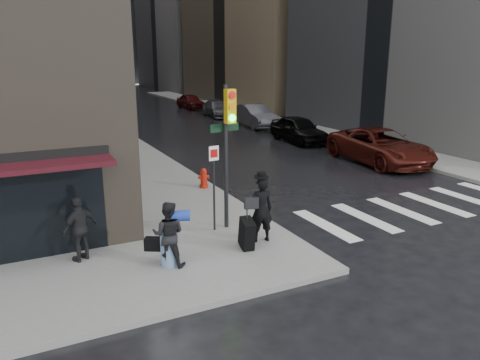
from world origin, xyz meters
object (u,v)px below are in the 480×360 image
Objects in this scene: traffic_light at (227,138)px; parked_car_1 at (299,129)px; parked_car_4 at (191,101)px; man_jeans at (168,234)px; man_overcoat at (258,213)px; parked_car_0 at (380,146)px; parked_car_3 at (218,109)px; man_greycoat at (80,229)px; parked_car_2 at (255,116)px; fire_hydrant at (204,179)px.

parked_car_1 is (10.09, 11.54, -2.09)m from traffic_light.
man_jeans is at bearing -113.25° from parked_car_4.
man_overcoat is 0.44× the size of parked_car_1.
traffic_light is 11.92m from parked_car_0.
parked_car_3 is at bearing -86.83° from man_jeans.
man_greycoat reaches higher than parked_car_3.
parked_car_3 is at bearing 94.67° from parked_car_2.
man_greycoat is 18.65m from parked_car_1.
parked_car_1 reaches higher than parked_car_3.
man_jeans is 23.54m from parked_car_2.
traffic_light is 5.44× the size of fire_hydrant.
man_overcoat is 21.93m from parked_car_2.
traffic_light is 32.66m from parked_car_4.
man_greycoat is at bearing -125.54° from parked_car_2.
parked_car_2 is 12.89m from parked_car_4.
man_greycoat is 2.18× the size of fire_hydrant.
parked_car_2 is (10.58, 17.99, -2.07)m from traffic_light.
traffic_light is at bearing -68.70° from man_overcoat.
man_overcoat is 4.63m from man_greycoat.
man_overcoat is at bearing -85.84° from traffic_light.
parked_car_0 is at bearing -83.31° from parked_car_1.
parked_car_0 is at bearing -84.03° from parked_car_3.
parked_car_1 is at bearing -169.84° from man_greycoat.
parked_car_0 reaches higher than fire_hydrant.
parked_car_3 is at bearing -150.22° from man_greycoat.
man_jeans is 0.34× the size of parked_car_2.
man_overcoat is 0.34× the size of parked_car_0.
man_overcoat reaches higher than man_greycoat.
traffic_light is 0.87× the size of parked_car_2.
man_overcoat reaches higher than fire_hydrant.
parked_car_0 is at bearing -123.06° from man_jeans.
man_greycoat is 4.64m from traffic_light.
parked_car_3 is at bearing 90.90° from parked_car_1.
man_overcoat is at bearing -144.19° from man_jeans.
parked_car_4 is (10.43, 30.87, -2.16)m from traffic_light.
man_overcoat is 0.44× the size of parked_car_3.
man_greycoat is 0.28× the size of parked_car_0.
man_greycoat reaches higher than parked_car_0.
parked_car_1 is at bearing -104.00° from man_jeans.
parked_car_1 is at bearing -85.96° from parked_car_3.
parked_car_1 is at bearing 38.32° from fire_hydrant.
man_overcoat is 33.81m from parked_car_4.
man_jeans is 0.36× the size of parked_car_1.
parked_car_3 is at bearing 94.69° from parked_car_0.
traffic_light is 5.08m from fire_hydrant.
man_greycoat reaches higher than man_jeans.
traffic_light reaches higher than parked_car_1.
parked_car_3 is 1.10× the size of parked_car_4.
traffic_light reaches higher than parked_car_2.
traffic_light reaches higher than man_greycoat.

